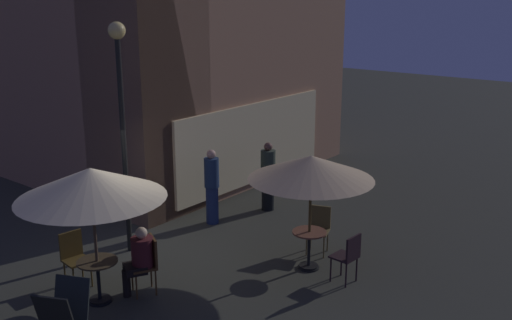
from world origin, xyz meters
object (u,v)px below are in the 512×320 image
(patron_seated_0, at_px, (140,256))
(menu_sandwich_board, at_px, (64,318))
(patio_umbrella_0, at_px, (311,168))
(cafe_chair_2, at_px, (149,260))
(patron_standing_1, at_px, (212,186))
(street_lamp_near_corner, at_px, (121,97))
(patio_umbrella_1, at_px, (91,184))
(cafe_chair_0, at_px, (319,225))
(cafe_table_0, at_px, (309,243))
(cafe_table_1, at_px, (98,273))
(cafe_chair_3, at_px, (74,254))
(patron_standing_2, at_px, (268,176))
(cafe_chair_1, at_px, (349,254))

(patron_seated_0, bearing_deg, menu_sandwich_board, 41.58)
(patio_umbrella_0, bearing_deg, cafe_chair_2, 146.71)
(menu_sandwich_board, distance_m, patron_standing_1, 5.28)
(street_lamp_near_corner, distance_m, patio_umbrella_1, 2.32)
(cafe_chair_0, relative_size, patron_seated_0, 0.77)
(cafe_chair_2, bearing_deg, cafe_table_0, 174.63)
(patio_umbrella_1, xyz_separation_m, cafe_chair_2, (0.76, -0.40, -1.49))
(patio_umbrella_0, relative_size, patron_seated_0, 1.89)
(cafe_table_1, xyz_separation_m, patio_umbrella_1, (0.00, 0.00, 1.57))
(cafe_chair_3, height_order, patron_standing_2, patron_standing_2)
(cafe_table_0, relative_size, patio_umbrella_0, 0.32)
(patio_umbrella_0, bearing_deg, cafe_chair_3, 137.50)
(cafe_table_0, relative_size, cafe_chair_0, 0.79)
(street_lamp_near_corner, height_order, menu_sandwich_board, street_lamp_near_corner)
(menu_sandwich_board, xyz_separation_m, patron_seated_0, (1.79, 0.44, 0.18))
(street_lamp_near_corner, height_order, cafe_chair_3, street_lamp_near_corner)
(street_lamp_near_corner, relative_size, menu_sandwich_board, 4.51)
(cafe_chair_1, xyz_separation_m, patron_seated_0, (-2.56, 2.59, 0.13))
(menu_sandwich_board, height_order, cafe_chair_3, menu_sandwich_board)
(cafe_chair_1, bearing_deg, patio_umbrella_1, 51.75)
(patron_seated_0, bearing_deg, cafe_chair_2, 180.00)
(cafe_chair_2, bearing_deg, patio_umbrella_1, -0.00)
(patron_standing_2, bearing_deg, cafe_chair_3, 120.46)
(patron_standing_1, height_order, patron_standing_2, patron_standing_1)
(cafe_chair_2, height_order, cafe_chair_3, cafe_chair_2)
(patron_standing_2, bearing_deg, cafe_chair_1, -177.23)
(patron_standing_1, bearing_deg, patio_umbrella_1, -163.32)
(cafe_table_0, height_order, cafe_chair_1, cafe_chair_1)
(cafe_chair_2, bearing_deg, cafe_chair_3, -34.72)
(cafe_chair_1, bearing_deg, cafe_table_1, 51.75)
(cafe_table_0, distance_m, patio_umbrella_1, 4.15)
(patio_umbrella_1, height_order, patron_standing_1, patio_umbrella_1)
(cafe_chair_0, xyz_separation_m, cafe_chair_1, (-0.81, -1.15, 0.00))
(cafe_chair_2, relative_size, patron_seated_0, 0.83)
(street_lamp_near_corner, xyz_separation_m, cafe_chair_2, (-0.92, -1.63, -2.52))
(menu_sandwich_board, height_order, cafe_table_0, menu_sandwich_board)
(menu_sandwich_board, distance_m, cafe_chair_2, 1.96)
(menu_sandwich_board, xyz_separation_m, patio_umbrella_1, (1.16, 0.77, 1.57))
(cafe_chair_0, bearing_deg, patron_standing_1, -106.05)
(patio_umbrella_1, relative_size, cafe_chair_1, 2.60)
(cafe_chair_0, bearing_deg, street_lamp_near_corner, -72.15)
(menu_sandwich_board, bearing_deg, patio_umbrella_1, 7.84)
(patio_umbrella_1, relative_size, cafe_chair_2, 2.37)
(patron_seated_0, bearing_deg, cafe_table_0, 174.88)
(menu_sandwich_board, height_order, cafe_table_1, menu_sandwich_board)
(patron_seated_0, bearing_deg, patio_umbrella_1, -0.00)
(cafe_table_1, xyz_separation_m, cafe_chair_3, (0.12, 0.83, 0.07))
(cafe_chair_2, distance_m, patron_standing_1, 3.35)
(cafe_table_0, xyz_separation_m, cafe_chair_2, (-2.50, 1.64, 0.10))
(cafe_table_1, height_order, cafe_chair_3, cafe_chair_3)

